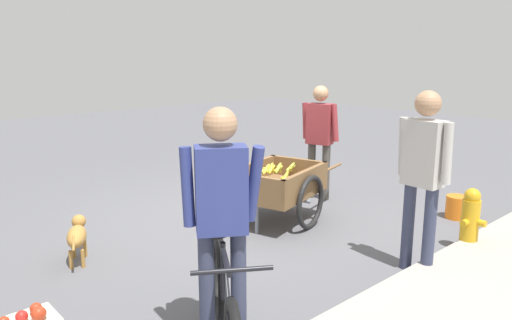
{
  "coord_description": "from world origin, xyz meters",
  "views": [
    {
      "loc": [
        3.67,
        4.37,
        2.0
      ],
      "look_at": [
        -0.09,
        0.16,
        0.75
      ],
      "focal_mm": 33.79,
      "sensor_mm": 36.0,
      "label": 1
    }
  ],
  "objects_px": {
    "fire_hydrant": "(470,220)",
    "bystander_person": "(423,166)",
    "fruit_cart": "(277,187)",
    "bicycle": "(225,308)",
    "plastic_bucket": "(457,207)",
    "dog": "(77,235)",
    "cyclist_person": "(221,207)",
    "vendor_person": "(320,132)"
  },
  "relations": [
    {
      "from": "fire_hydrant",
      "to": "bystander_person",
      "type": "xyz_separation_m",
      "value": [
        0.85,
        -0.1,
        0.69
      ]
    },
    {
      "from": "vendor_person",
      "to": "dog",
      "type": "distance_m",
      "value": 3.44
    },
    {
      "from": "fruit_cart",
      "to": "dog",
      "type": "height_order",
      "value": "fruit_cart"
    },
    {
      "from": "fruit_cart",
      "to": "dog",
      "type": "relative_size",
      "value": 2.92
    },
    {
      "from": "vendor_person",
      "to": "fire_hydrant",
      "type": "bearing_deg",
      "value": 83.59
    },
    {
      "from": "bicycle",
      "to": "plastic_bucket",
      "type": "bearing_deg",
      "value": -175.72
    },
    {
      "from": "bystander_person",
      "to": "plastic_bucket",
      "type": "bearing_deg",
      "value": -165.08
    },
    {
      "from": "fruit_cart",
      "to": "plastic_bucket",
      "type": "bearing_deg",
      "value": 141.27
    },
    {
      "from": "vendor_person",
      "to": "cyclist_person",
      "type": "height_order",
      "value": "cyclist_person"
    },
    {
      "from": "bystander_person",
      "to": "fire_hydrant",
      "type": "bearing_deg",
      "value": 173.35
    },
    {
      "from": "fruit_cart",
      "to": "bystander_person",
      "type": "relative_size",
      "value": 1.06
    },
    {
      "from": "fire_hydrant",
      "to": "bystander_person",
      "type": "relative_size",
      "value": 0.4
    },
    {
      "from": "fruit_cart",
      "to": "vendor_person",
      "type": "distance_m",
      "value": 1.25
    },
    {
      "from": "plastic_bucket",
      "to": "fruit_cart",
      "type": "bearing_deg",
      "value": -38.73
    },
    {
      "from": "bicycle",
      "to": "vendor_person",
      "type": "bearing_deg",
      "value": -148.32
    },
    {
      "from": "fruit_cart",
      "to": "bicycle",
      "type": "height_order",
      "value": "bicycle"
    },
    {
      "from": "vendor_person",
      "to": "cyclist_person",
      "type": "relative_size",
      "value": 0.95
    },
    {
      "from": "cyclist_person",
      "to": "plastic_bucket",
      "type": "height_order",
      "value": "cyclist_person"
    },
    {
      "from": "dog",
      "to": "cyclist_person",
      "type": "bearing_deg",
      "value": 96.08
    },
    {
      "from": "plastic_bucket",
      "to": "bystander_person",
      "type": "height_order",
      "value": "bystander_person"
    },
    {
      "from": "vendor_person",
      "to": "plastic_bucket",
      "type": "xyz_separation_m",
      "value": [
        -0.64,
        1.7,
        -0.8
      ]
    },
    {
      "from": "plastic_bucket",
      "to": "bystander_person",
      "type": "bearing_deg",
      "value": 14.92
    },
    {
      "from": "bicycle",
      "to": "cyclist_person",
      "type": "height_order",
      "value": "cyclist_person"
    },
    {
      "from": "cyclist_person",
      "to": "fire_hydrant",
      "type": "bearing_deg",
      "value": 172.07
    },
    {
      "from": "fire_hydrant",
      "to": "bystander_person",
      "type": "bearing_deg",
      "value": -6.65
    },
    {
      "from": "bystander_person",
      "to": "vendor_person",
      "type": "bearing_deg",
      "value": -117.01
    },
    {
      "from": "fire_hydrant",
      "to": "plastic_bucket",
      "type": "xyz_separation_m",
      "value": [
        -0.89,
        -0.56,
        -0.19
      ]
    },
    {
      "from": "plastic_bucket",
      "to": "bystander_person",
      "type": "relative_size",
      "value": 0.17
    },
    {
      "from": "dog",
      "to": "plastic_bucket",
      "type": "relative_size",
      "value": 2.17
    },
    {
      "from": "fruit_cart",
      "to": "fire_hydrant",
      "type": "distance_m",
      "value": 2.14
    },
    {
      "from": "cyclist_person",
      "to": "fire_hydrant",
      "type": "relative_size",
      "value": 2.5
    },
    {
      "from": "cyclist_person",
      "to": "bystander_person",
      "type": "bearing_deg",
      "value": 171.53
    },
    {
      "from": "cyclist_person",
      "to": "plastic_bucket",
      "type": "distance_m",
      "value": 3.89
    },
    {
      "from": "fruit_cart",
      "to": "cyclist_person",
      "type": "distance_m",
      "value": 2.63
    },
    {
      "from": "fruit_cart",
      "to": "vendor_person",
      "type": "bearing_deg",
      "value": -164.44
    },
    {
      "from": "cyclist_person",
      "to": "dog",
      "type": "xyz_separation_m",
      "value": [
        0.22,
        -2.04,
        -0.74
      ]
    },
    {
      "from": "cyclist_person",
      "to": "bicycle",
      "type": "bearing_deg",
      "value": 57.62
    },
    {
      "from": "vendor_person",
      "to": "plastic_bucket",
      "type": "bearing_deg",
      "value": 110.57
    },
    {
      "from": "cyclist_person",
      "to": "fire_hydrant",
      "type": "distance_m",
      "value": 3.0
    },
    {
      "from": "vendor_person",
      "to": "fire_hydrant",
      "type": "xyz_separation_m",
      "value": [
        0.25,
        2.27,
        -0.61
      ]
    },
    {
      "from": "bicycle",
      "to": "cyclist_person",
      "type": "distance_m",
      "value": 0.67
    },
    {
      "from": "cyclist_person",
      "to": "plastic_bucket",
      "type": "bearing_deg",
      "value": -177.57
    }
  ]
}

